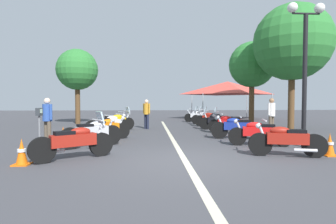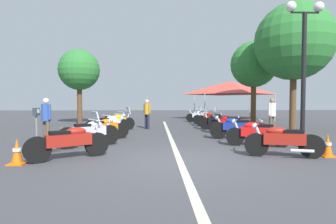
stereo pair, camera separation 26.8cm
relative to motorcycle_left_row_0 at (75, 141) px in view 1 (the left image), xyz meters
The scene contains 27 objects.
ground_plane 2.84m from the motorcycle_left_row_0, 97.80° to the right, with size 80.00×80.00×0.00m, color #424247.
lane_centre_stripe 5.15m from the motorcycle_left_row_0, 32.78° to the right, with size 16.94×0.16×0.01m, color beige.
motorcycle_left_row_0 is the anchor object (origin of this frame).
motorcycle_left_row_1 1.88m from the motorcycle_left_row_0, ahead, with size 1.28×1.77×1.02m.
motorcycle_left_row_2 3.39m from the motorcycle_left_row_0, ahead, with size 1.33×1.87×0.99m.
motorcycle_left_row_3 5.10m from the motorcycle_left_row_0, ahead, with size 1.23×1.89×1.02m.
motorcycle_left_row_4 6.84m from the motorcycle_left_row_0, ahead, with size 1.19×1.99×1.21m.
motorcycle_right_row_0 5.53m from the motorcycle_left_row_0, 90.24° to the right, with size 0.84×1.96×0.99m.
motorcycle_right_row_1 5.77m from the motorcycle_left_row_0, 72.90° to the right, with size 0.87×2.02×0.98m.
motorcycle_right_row_2 6.31m from the motorcycle_left_row_0, 57.79° to the right, with size 0.82×2.10×1.01m.
motorcycle_right_row_3 7.62m from the motorcycle_left_row_0, 46.80° to the right, with size 1.01×1.90×1.21m.
motorcycle_right_row_4 8.69m from the motorcycle_left_row_0, 38.51° to the right, with size 0.99×1.90×1.21m.
motorcycle_right_row_5 10.15m from the motorcycle_left_row_0, 32.65° to the right, with size 1.04×1.90×1.22m.
motorcycle_right_row_6 11.53m from the motorcycle_left_row_0, 28.45° to the right, with size 0.97×1.88×1.19m.
motorcycle_right_row_7 13.13m from the motorcycle_left_row_0, 23.85° to the right, with size 1.00×1.92×0.99m.
street_lamp_twin_globe 7.57m from the motorcycle_left_row_0, 78.00° to the right, with size 0.32×1.22×4.63m.
parking_meter 1.60m from the motorcycle_left_row_0, 53.61° to the left, with size 0.20×0.15×1.29m.
traffic_cone_0 6.77m from the motorcycle_left_row_0, 89.95° to the right, with size 0.36×0.36×0.61m.
traffic_cone_1 2.74m from the motorcycle_left_row_0, 23.63° to the left, with size 0.36×0.36×0.61m.
traffic_cone_2 1.20m from the motorcycle_left_row_0, 116.66° to the left, with size 0.36×0.36×0.61m.
bystander_0 3.18m from the motorcycle_left_row_0, 32.22° to the left, with size 0.36×0.43×1.60m.
bystander_1 7.73m from the motorcycle_left_row_0, 12.74° to the right, with size 0.42×0.39×1.59m.
bystander_2 8.96m from the motorcycle_left_row_0, 56.42° to the right, with size 0.33×0.46×1.63m.
roadside_tree_0 12.83m from the motorcycle_left_row_0, 41.40° to the right, with size 2.82×2.82×5.19m.
roadside_tree_1 11.97m from the motorcycle_left_row_0, 54.89° to the right, with size 3.92×3.92×6.49m.
roadside_tree_2 11.82m from the motorcycle_left_row_0, 14.70° to the left, with size 2.68×2.68×4.93m.
event_tent 17.62m from the motorcycle_left_row_0, 28.90° to the right, with size 5.90×5.90×3.20m.
Camera 1 is at (-6.45, 0.85, 1.46)m, focal length 28.34 mm.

